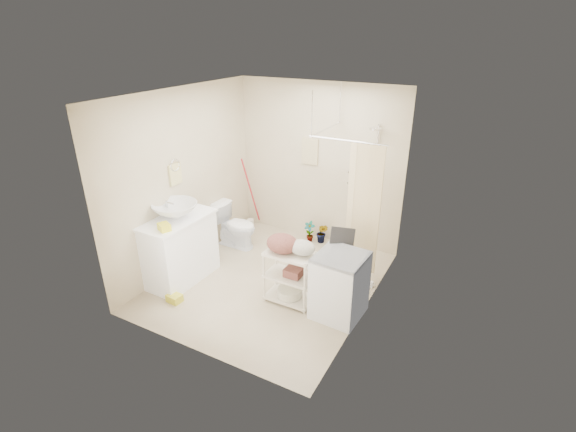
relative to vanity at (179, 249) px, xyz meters
The scene contains 23 objects.
floor 1.36m from the vanity, 24.06° to the left, with size 3.20×3.20×0.00m, color #B8A98A.
ceiling 2.48m from the vanity, 24.06° to the left, with size 2.80×3.20×0.04m, color silver.
wall_back 2.55m from the vanity, 61.29° to the left, with size 2.80×0.04×2.60m, color beige.
wall_front 1.79m from the vanity, 43.01° to the right, with size 2.80×0.04×2.60m, color beige.
wall_left 1.00m from the vanity, 114.86° to the left, with size 0.04×3.20×2.60m, color beige.
wall_right 2.74m from the vanity, 11.44° to the left, with size 0.04×3.20×2.60m, color beige.
vanity is the anchor object (origin of this frame).
sink 0.58m from the vanity, 113.99° to the left, with size 0.61×0.61×0.21m, color silver.
counter_basket 0.64m from the vanity, 68.89° to the right, with size 0.17×0.13×0.09m, color yellow.
floor_basket 0.71m from the vanity, 58.89° to the right, with size 0.27×0.21×0.15m, color gold.
toilet 1.21m from the vanity, 84.28° to the left, with size 0.40×0.71×0.72m, color white.
mop 1.95m from the vanity, 92.50° to the left, with size 0.12×0.12×1.29m, color #AD1C25, non-canonical shape.
potted_plant_a 2.22m from the vanity, 59.08° to the left, with size 0.19×0.13×0.37m, color brown.
potted_plant_b 2.38m from the vanity, 55.59° to the left, with size 0.19×0.16×0.35m, color #9C5538.
hanging_towel 2.54m from the vanity, 64.29° to the left, with size 0.28×0.03×0.42m, color beige.
towel_ring 1.07m from the vanity, 124.68° to the left, with size 0.04×0.22×0.34m, color #DED183, non-canonical shape.
tp_holder 0.65m from the vanity, 109.40° to the left, with size 0.08×0.12×0.14m, color white, non-canonical shape.
shower 2.61m from the vanity, 37.96° to the left, with size 1.10×1.10×2.10m, color silver, non-canonical shape.
shampoo_bottle_a 2.87m from the vanity, 48.62° to the left, with size 0.08×0.09×0.22m, color white.
shampoo_bottle_b 2.96m from the vanity, 46.99° to the left, with size 0.08×0.08×0.18m, color #3D4FA2.
washing_machine 2.32m from the vanity, ahead, with size 0.57×0.59×0.84m, color silver.
laundry_rack 1.65m from the vanity, ahead, with size 0.63×0.37×0.87m, color beige, non-canonical shape.
ironing_board 2.25m from the vanity, 12.71° to the left, with size 0.30×0.09×1.07m, color black, non-canonical shape.
Camera 1 is at (2.62, -4.33, 3.31)m, focal length 26.00 mm.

